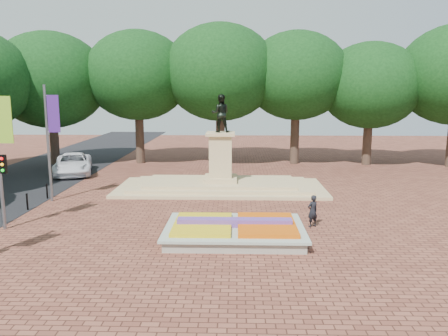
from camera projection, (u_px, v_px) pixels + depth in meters
The scene contains 6 objects.
ground at pixel (215, 224), 21.95m from camera, with size 90.00×90.00×0.00m, color brown.
flower_bed at pixel (235, 230), 19.89m from camera, with size 6.30×4.30×0.91m.
monument at pixel (221, 177), 29.67m from camera, with size 14.00×6.00×6.40m.
tree_row_back at pixel (251, 90), 38.44m from camera, with size 44.80×8.80×10.43m.
van at pixel (73, 164), 35.12m from camera, with size 2.77×6.01×1.67m, color white.
pedestrian at pixel (313, 211), 21.45m from camera, with size 0.59×0.38×1.61m, color black.
Camera 1 is at (1.08, -21.10, 6.62)m, focal length 35.00 mm.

